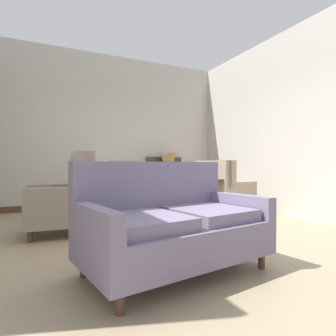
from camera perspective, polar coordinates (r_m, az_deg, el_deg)
ground at (r=3.70m, az=-0.78°, el=-13.80°), size 8.27×8.27×0.00m
wall_back at (r=6.42m, az=-12.00°, el=7.32°), size 5.42×0.08×3.34m
wall_right at (r=5.89m, az=19.43°, el=7.89°), size 0.08×4.14×3.34m
baseboard_back at (r=6.39m, az=-11.84°, el=-7.11°), size 5.26×0.03×0.12m
coffee_table at (r=4.20m, az=-1.49°, el=-6.38°), size 0.83×0.83×0.51m
porcelain_vase at (r=4.12m, az=-1.92°, el=-3.13°), size 0.16×0.16×0.34m
settee at (r=2.51m, az=0.83°, el=-11.43°), size 1.68×1.10×0.95m
armchair_beside_settee at (r=4.05m, az=-19.80°, el=-5.99°), size 0.87×0.80×1.10m
armchair_near_window at (r=5.25m, az=-9.94°, el=-4.77°), size 0.89×1.02×0.99m
armchair_near_sideboard at (r=5.24m, az=10.89°, el=-4.77°), size 0.92×0.90×1.00m
side_table at (r=4.98m, az=9.62°, el=-5.22°), size 0.52×0.52×0.68m
sideboard at (r=6.56m, az=-0.17°, el=-3.19°), size 0.90×0.39×1.11m
gramophone at (r=6.48m, az=0.57°, el=2.06°), size 0.43×0.51×0.52m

